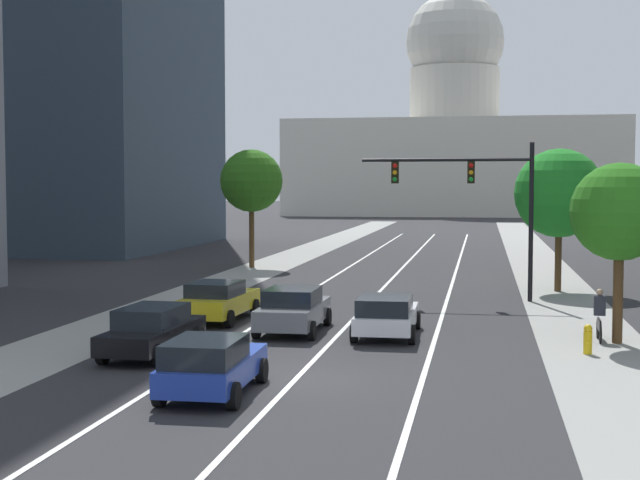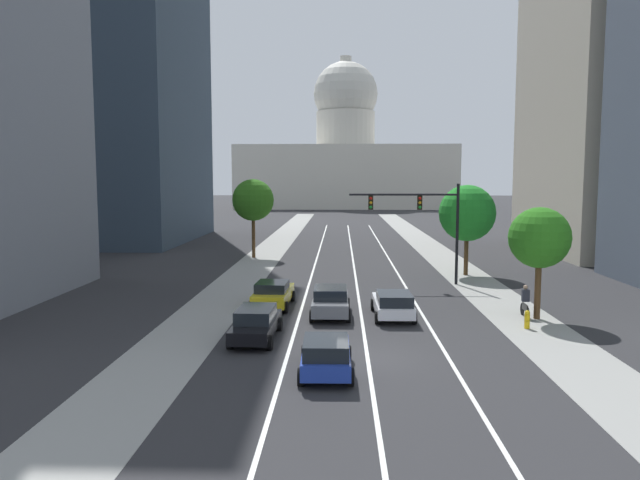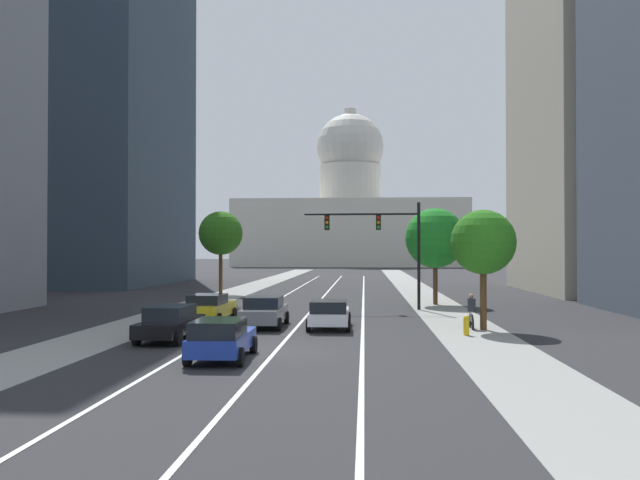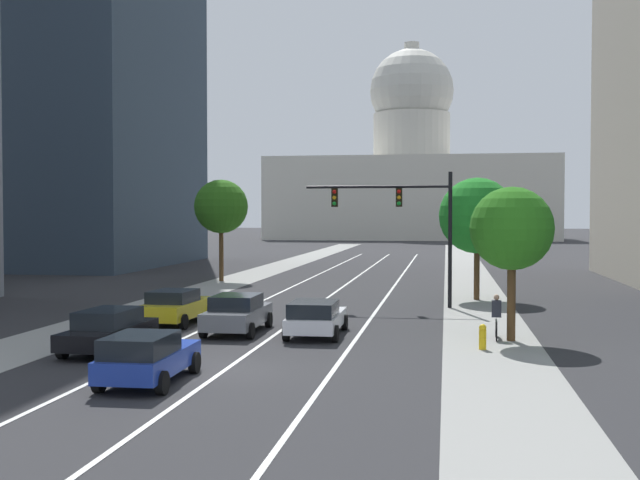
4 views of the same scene
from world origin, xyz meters
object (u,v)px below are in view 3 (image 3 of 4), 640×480
object	(u,v)px
car_black	(170,322)
car_white	(329,313)
car_blue	(221,338)
car_gray	(264,311)
street_tree_mid_left	(221,233)
street_tree_far_right	(435,238)
traffic_signal_mast	(383,235)
fire_hydrant	(466,325)
street_tree_mid_right	(483,243)
capitol_building	(350,216)
car_yellow	(209,307)
cyclist	(471,312)

from	to	relation	value
car_black	car_white	distance (m)	7.94
car_blue	car_gray	bearing A→B (deg)	-0.90
car_gray	street_tree_mid_left	world-z (taller)	street_tree_mid_left
street_tree_far_right	traffic_signal_mast	bearing A→B (deg)	-132.71
car_gray	street_tree_mid_left	bearing A→B (deg)	17.58
traffic_signal_mast	fire_hydrant	xyz separation A→B (m)	(3.38, -12.29, -4.35)
fire_hydrant	street_tree_mid_right	size ratio (longest dim) A/B	0.16
car_blue	car_black	bearing A→B (deg)	33.44
car_blue	street_tree_mid_left	size ratio (longest dim) A/B	0.59
capitol_building	car_gray	xyz separation A→B (m)	(-1.64, -121.07, -11.04)
street_tree_mid_left	street_tree_mid_right	distance (m)	29.98
capitol_building	car_white	distance (m)	122.03
car_gray	street_tree_mid_right	size ratio (longest dim) A/B	0.80
car_white	street_tree_mid_right	world-z (taller)	street_tree_mid_right
car_gray	fire_hydrant	size ratio (longest dim) A/B	5.11
car_blue	street_tree_mid_left	world-z (taller)	street_tree_mid_left
car_white	fire_hydrant	xyz separation A→B (m)	(6.30, -2.06, -0.29)
car_black	street_tree_far_right	xyz separation A→B (m)	(13.27, 18.80, 3.91)
car_blue	street_tree_mid_left	distance (m)	34.25
car_yellow	street_tree_far_right	bearing A→B (deg)	-45.72
capitol_building	car_black	world-z (taller)	capitol_building
car_blue	cyclist	world-z (taller)	cyclist
car_blue	cyclist	xyz separation A→B (m)	(10.20, 9.62, 0.07)
fire_hydrant	cyclist	xyz separation A→B (m)	(0.62, 2.41, 0.39)
street_tree_mid_right	car_black	bearing A→B (deg)	-162.09
car_black	car_gray	world-z (taller)	car_gray
capitol_building	cyclist	xyz separation A→B (m)	(8.57, -121.16, -10.99)
fire_hydrant	street_tree_far_right	size ratio (longest dim) A/B	0.13
capitol_building	car_yellow	xyz separation A→B (m)	(-4.92, -119.07, -11.06)
traffic_signal_mast	street_tree_mid_left	bearing A→B (deg)	135.16
cyclist	street_tree_far_right	distance (m)	14.50
car_yellow	car_gray	bearing A→B (deg)	-119.02
traffic_signal_mast	car_blue	bearing A→B (deg)	-107.63
car_yellow	traffic_signal_mast	world-z (taller)	traffic_signal_mast
street_tree_mid_right	capitol_building	bearing A→B (deg)	94.28
car_gray	car_black	bearing A→B (deg)	146.10
car_black	car_gray	bearing A→B (deg)	-32.11
car_yellow	street_tree_far_right	size ratio (longest dim) A/B	0.69
capitol_building	car_white	world-z (taller)	capitol_building
street_tree_far_right	capitol_building	bearing A→B (deg)	94.45
car_black	street_tree_far_right	size ratio (longest dim) A/B	0.71
street_tree_far_right	fire_hydrant	bearing A→B (deg)	-91.41
car_white	street_tree_mid_left	bearing A→B (deg)	23.43
car_gray	car_blue	xyz separation A→B (m)	(0.00, -9.71, -0.02)
cyclist	car_white	bearing A→B (deg)	95.23
car_gray	car_blue	distance (m)	9.71
capitol_building	street_tree_mid_left	xyz separation A→B (m)	(-9.13, -97.67, -6.55)
car_black	car_yellow	bearing A→B (deg)	1.65
car_black	street_tree_mid_right	size ratio (longest dim) A/B	0.83
car_blue	street_tree_mid_right	distance (m)	14.62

